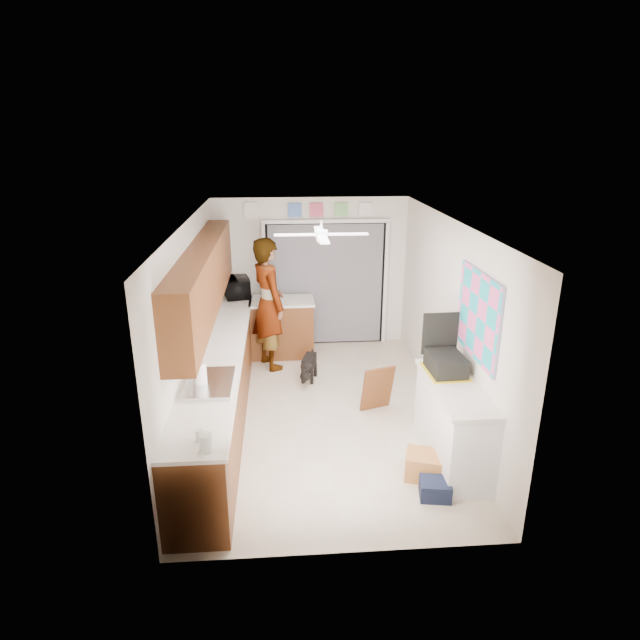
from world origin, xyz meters
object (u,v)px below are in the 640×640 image
object	(u,v)px
suitcase	(446,363)
cardboard_box	(427,466)
navy_crate	(435,489)
microwave	(237,287)
dog	(309,367)
paper_towel_roll	(201,375)
man	(269,304)

from	to	relation	value
suitcase	cardboard_box	bearing A→B (deg)	-120.17
cardboard_box	navy_crate	bearing A→B (deg)	-90.00
microwave	navy_crate	xyz separation A→B (m)	(2.22, -4.06, -1.00)
navy_crate	microwave	bearing A→B (deg)	118.68
navy_crate	dog	size ratio (longest dim) A/B	0.58
paper_towel_roll	navy_crate	xyz separation A→B (m)	(2.37, -0.78, -0.98)
suitcase	navy_crate	size ratio (longest dim) A/B	1.59
cardboard_box	dog	bearing A→B (deg)	114.37
cardboard_box	man	size ratio (longest dim) A/B	0.22
dog	suitcase	bearing A→B (deg)	-37.33
microwave	cardboard_box	size ratio (longest dim) A/B	1.30
navy_crate	paper_towel_roll	bearing A→B (deg)	161.88
paper_towel_roll	navy_crate	distance (m)	2.68
microwave	man	world-z (taller)	man
man	dog	xyz separation A→B (m)	(0.58, -0.56, -0.81)
man	dog	world-z (taller)	man
cardboard_box	navy_crate	world-z (taller)	cardboard_box
microwave	cardboard_box	xyz separation A→B (m)	(2.22, -3.72, -0.96)
microwave	suitcase	world-z (taller)	microwave
paper_towel_roll	cardboard_box	xyz separation A→B (m)	(2.37, -0.44, -0.94)
navy_crate	dog	bearing A→B (deg)	111.71
suitcase	dog	bearing A→B (deg)	125.29
man	cardboard_box	bearing A→B (deg)	-175.24
cardboard_box	man	distance (m)	3.58
suitcase	navy_crate	distance (m)	1.38
navy_crate	man	xyz separation A→B (m)	(-1.70, 3.36, 0.93)
suitcase	man	bearing A→B (deg)	127.45
microwave	paper_towel_roll	bearing A→B (deg)	164.33
microwave	paper_towel_roll	xyz separation A→B (m)	(-0.15, -3.29, -0.02)
navy_crate	suitcase	bearing A→B (deg)	71.37
paper_towel_roll	navy_crate	size ratio (longest dim) A/B	0.90
suitcase	paper_towel_roll	bearing A→B (deg)	-178.75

